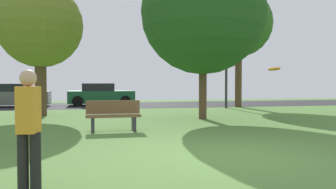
{
  "coord_description": "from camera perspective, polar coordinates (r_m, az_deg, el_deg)",
  "views": [
    {
      "loc": [
        -2.63,
        -6.32,
        1.43
      ],
      "look_at": [
        0.0,
        5.63,
        1.02
      ],
      "focal_mm": 37.41,
      "sensor_mm": 36.0,
      "label": 1
    }
  ],
  "objects": [
    {
      "name": "oak_tree_right",
      "position": [
        21.29,
        11.45,
        11.22
      ],
      "size": [
        3.91,
        3.91,
        6.86
      ],
      "color": "brown",
      "rests_on": "ground_plane"
    },
    {
      "name": "parked_car_grey",
      "position": [
        22.72,
        -24.27,
        -0.23
      ],
      "size": [
        4.36,
        1.94,
        1.37
      ],
      "color": "slate",
      "rests_on": "ground_plane"
    },
    {
      "name": "street_lamp_post",
      "position": [
        19.98,
        9.47,
        4.26
      ],
      "size": [
        0.14,
        0.14,
        4.5
      ],
      "primitive_type": "cylinder",
      "color": "#2D2D33",
      "rests_on": "ground_plane"
    },
    {
      "name": "ground_plane",
      "position": [
        7.0,
        10.12,
        -9.89
      ],
      "size": [
        44.0,
        44.0,
        0.0
      ],
      "primitive_type": "plane",
      "color": "#547F38"
    },
    {
      "name": "maple_tree_near",
      "position": [
        16.21,
        -20.12,
        10.46
      ],
      "size": [
        3.62,
        3.62,
        5.71
      ],
      "color": "brown",
      "rests_on": "ground_plane"
    },
    {
      "name": "maple_tree_far",
      "position": [
        14.09,
        5.72,
        13.22
      ],
      "size": [
        4.88,
        4.88,
        6.64
      ],
      "color": "brown",
      "rests_on": "ground_plane"
    },
    {
      "name": "parked_car_green",
      "position": [
        22.52,
        -10.9,
        -0.1
      ],
      "size": [
        4.07,
        2.12,
        1.39
      ],
      "color": "#195633",
      "rests_on": "ground_plane"
    },
    {
      "name": "road_strip",
      "position": [
        22.52,
        -5.69,
        -1.71
      ],
      "size": [
        44.0,
        6.4,
        0.01
      ],
      "primitive_type": "cube",
      "color": "#28282B",
      "rests_on": "ground_plane"
    },
    {
      "name": "park_bench",
      "position": [
        10.49,
        -8.9,
        -3.38
      ],
      "size": [
        1.6,
        0.45,
        0.9
      ],
      "rotation": [
        0.0,
        0.0,
        3.14
      ],
      "color": "brown",
      "rests_on": "ground_plane"
    },
    {
      "name": "frisbee_disc",
      "position": [
        8.22,
        16.92,
        4.0
      ],
      "size": [
        0.28,
        0.28,
        0.07
      ],
      "color": "orange"
    },
    {
      "name": "person_bystander",
      "position": [
        4.83,
        -21.74,
        -4.8
      ],
      "size": [
        0.3,
        0.36,
        1.6
      ],
      "rotation": [
        0.0,
        0.0,
        1.38
      ],
      "color": "black",
      "rests_on": "ground_plane"
    }
  ]
}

